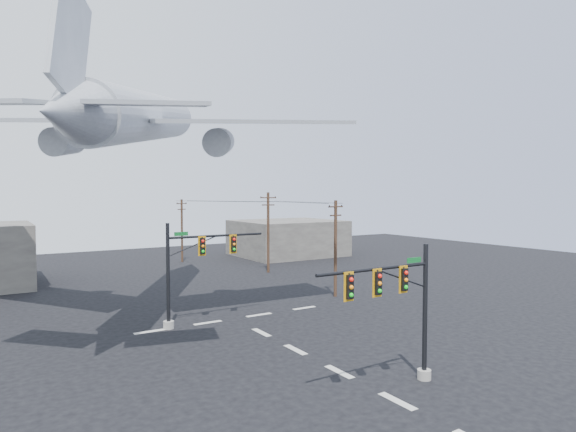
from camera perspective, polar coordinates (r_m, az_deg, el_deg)
ground at (r=25.28m, az=6.09°, el=-17.90°), size 120.00×120.00×0.00m
lane_markings at (r=29.42m, az=-0.57°, el=-14.87°), size 14.00×21.20×0.01m
signal_mast_near at (r=22.90m, az=13.31°, el=-10.49°), size 6.68×0.71×6.50m
signal_mast_far at (r=33.07m, az=-11.47°, el=-6.27°), size 7.30×0.77×6.96m
utility_pole_a at (r=41.55m, az=5.65°, el=-3.60°), size 1.66×0.31×8.30m
utility_pole_b at (r=53.98m, az=-2.36°, el=-1.74°), size 1.74×0.78×9.02m
utility_pole_c at (r=63.75m, az=-12.46°, el=-1.54°), size 1.58×0.74×8.14m
power_lines at (r=52.81m, az=-3.84°, el=1.71°), size 6.93×27.25×0.11m
airliner at (r=37.01m, az=-16.88°, el=11.09°), size 27.31×29.84×8.56m
building_right at (r=69.40m, az=-0.06°, el=-2.60°), size 14.00×12.00×5.00m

